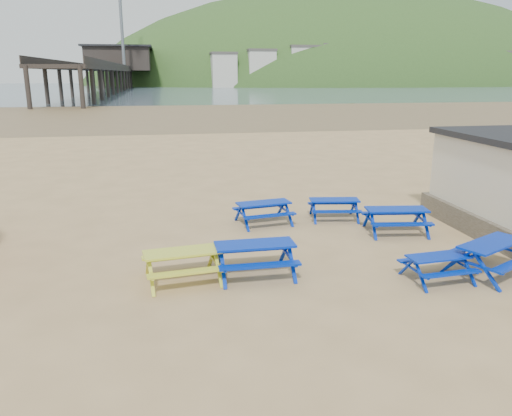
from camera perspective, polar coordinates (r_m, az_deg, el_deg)
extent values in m
plane|color=tan|center=(14.24, 0.72, -5.46)|extent=(400.00, 400.00, 0.00)
plane|color=olive|center=(68.31, -8.24, 10.78)|extent=(400.00, 400.00, 0.00)
plane|color=#4C606D|center=(183.17, -9.72, 13.36)|extent=(400.00, 400.00, 0.00)
cube|color=#000FAD|center=(17.00, 0.88, 0.58)|extent=(1.91, 1.00, 0.05)
cube|color=#000FAD|center=(17.62, 0.19, 0.16)|extent=(1.83, 0.55, 0.05)
cube|color=#000FAD|center=(16.53, 1.62, -0.87)|extent=(1.83, 0.55, 0.05)
cube|color=#000FAD|center=(16.63, 15.79, -0.16)|extent=(2.02, 1.01, 0.05)
cube|color=#000FAD|center=(17.30, 15.07, -0.56)|extent=(1.95, 0.53, 0.05)
cube|color=#000FAD|center=(16.13, 16.41, -1.79)|extent=(1.95, 0.53, 0.05)
cube|color=#000FAD|center=(17.79, 8.96, 0.92)|extent=(1.80, 0.92, 0.05)
cube|color=#000FAD|center=(18.40, 8.61, 0.55)|extent=(1.73, 0.50, 0.05)
cube|color=#000FAD|center=(17.32, 9.25, -0.40)|extent=(1.73, 0.50, 0.05)
cube|color=#000FAD|center=(12.67, -0.13, -4.18)|extent=(2.03, 0.81, 0.06)
cube|color=#000FAD|center=(13.40, -0.67, -4.51)|extent=(2.02, 0.31, 0.06)
cube|color=#000FAD|center=(12.16, 0.48, -6.60)|extent=(2.02, 0.31, 0.06)
cube|color=#000FAD|center=(13.18, 20.17, -5.23)|extent=(1.61, 0.74, 0.04)
cube|color=#000FAD|center=(13.66, 18.83, -5.48)|extent=(1.57, 0.35, 0.04)
cube|color=#000FAD|center=(12.87, 21.40, -6.99)|extent=(1.57, 0.35, 0.04)
cube|color=#000FAD|center=(14.09, 25.35, -3.67)|extent=(2.16, 1.61, 0.06)
cube|color=#000FAD|center=(14.48, 22.87, -4.22)|extent=(1.93, 1.16, 0.06)
cube|color=gold|center=(12.44, -8.44, -4.99)|extent=(1.96, 0.97, 0.05)
cube|color=gold|center=(13.13, -8.84, -5.28)|extent=(1.90, 0.50, 0.05)
cube|color=gold|center=(11.97, -7.88, -7.29)|extent=(1.90, 0.50, 0.05)
cube|color=black|center=(188.72, -15.48, 14.91)|extent=(9.00, 220.00, 0.60)
cube|color=black|center=(199.75, -15.30, 16.05)|extent=(22.00, 30.00, 8.00)
cube|color=black|center=(199.90, -15.39, 17.28)|extent=(24.00, 32.00, 0.60)
cylinder|color=slate|center=(178.15, -15.11, 19.47)|extent=(1.00, 1.00, 28.00)
ellipsoid|color=#2D4C1E|center=(260.54, 10.79, 11.57)|extent=(264.00, 144.00, 108.00)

